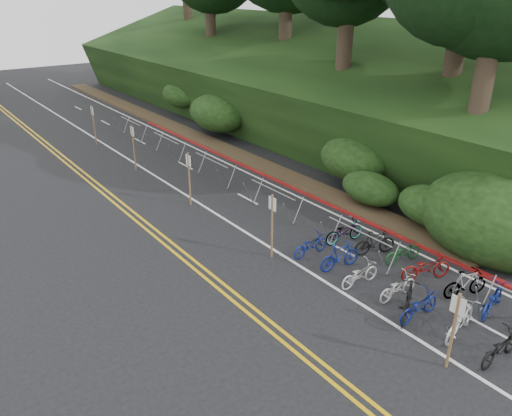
{
  "coord_description": "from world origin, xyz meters",
  "views": [
    {
      "loc": [
        -9.5,
        -7.64,
        9.17
      ],
      "look_at": [
        1.05,
        6.58,
        1.3
      ],
      "focal_mm": 35.0,
      "sensor_mm": 36.0,
      "label": 1
    }
  ],
  "objects": [
    {
      "name": "bike_front",
      "position": [
        1.59,
        -0.32,
        0.55
      ],
      "size": [
        1.35,
        1.84,
        1.1
      ],
      "primitive_type": "imported",
      "rotation": [
        0.0,
        0.0,
        2.08
      ],
      "color": "black",
      "rests_on": "ground"
    },
    {
      "name": "signposts_rest",
      "position": [
        0.6,
        14.0,
        1.43
      ],
      "size": [
        0.08,
        18.4,
        2.5
      ],
      "color": "brown",
      "rests_on": "ground"
    },
    {
      "name": "road_markings",
      "position": [
        0.63,
        10.1,
        0.0
      ],
      "size": [
        7.47,
        80.0,
        0.01
      ],
      "color": "gold",
      "rests_on": "ground"
    },
    {
      "name": "signpost_near",
      "position": [
        0.68,
        -2.34,
        1.31
      ],
      "size": [
        0.08,
        0.4,
        2.28
      ],
      "color": "brown",
      "rests_on": "ground"
    },
    {
      "name": "bike_racks_rest",
      "position": [
        3.0,
        13.0,
        0.85
      ],
      "size": [
        1.14,
        23.0,
        1.17
      ],
      "color": "gray",
      "rests_on": "ground"
    },
    {
      "name": "red_curb",
      "position": [
        5.7,
        12.0,
        0.05
      ],
      "size": [
        0.25,
        28.0,
        0.1
      ],
      "primitive_type": "cube",
      "color": "maroon",
      "rests_on": "ground"
    },
    {
      "name": "embankment",
      "position": [
        12.96,
        19.04,
        2.57
      ],
      "size": [
        14.3,
        48.14,
        9.11
      ],
      "color": "black",
      "rests_on": "ground"
    },
    {
      "name": "bike_valet",
      "position": [
        2.93,
        0.51,
        0.46
      ],
      "size": [
        3.11,
        9.02,
        1.01
      ],
      "color": "black",
      "rests_on": "ground"
    },
    {
      "name": "ground",
      "position": [
        0.0,
        0.0,
        0.0
      ],
      "size": [
        120.0,
        120.0,
        0.0
      ],
      "primitive_type": "plane",
      "color": "black",
      "rests_on": "ground"
    }
  ]
}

